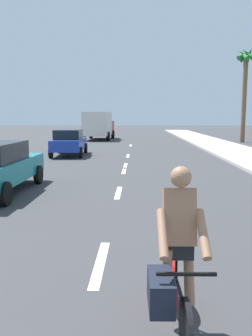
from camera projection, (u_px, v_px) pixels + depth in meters
ground_plane at (126, 162)px, 18.17m from camera, size 160.00×160.00×0.00m
sidewalk_strip at (250, 157)px, 19.90m from camera, size 3.60×80.00×0.14m
lane_stripe_2 at (100, 263)px, 5.56m from camera, size 0.16×1.80×0.01m
lane_stripe_3 at (118, 193)px, 10.75m from camera, size 0.16×1.80×0.01m
lane_stripe_4 at (124, 171)px, 15.16m from camera, size 0.16×1.80×0.01m
lane_stripe_5 at (125, 166)px, 16.64m from camera, size 0.16×1.80×0.01m
lane_stripe_6 at (128, 156)px, 20.93m from camera, size 0.16×1.80×0.01m
lane_stripe_7 at (131, 145)px, 28.62m from camera, size 0.16×1.80×0.01m
cyclist at (175, 261)px, 3.62m from camera, size 0.63×1.71×1.82m
parked_car_blue at (69, 142)px, 21.01m from camera, size 2.03×4.12×1.57m
delivery_truck at (99, 125)px, 35.58m from camera, size 2.91×6.35×2.80m
palm_tree_distant at (245, 73)px, 31.22m from camera, size 1.88×1.85×8.54m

